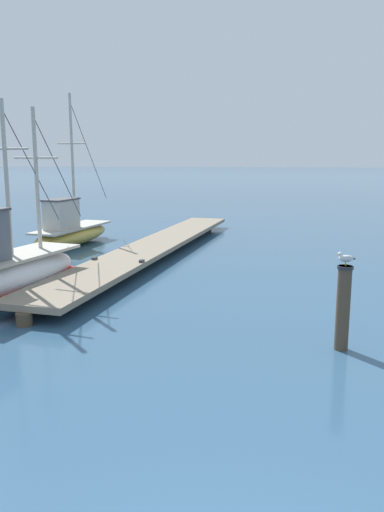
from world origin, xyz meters
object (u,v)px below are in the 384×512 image
at_px(mooring_piling, 343,306).
at_px(perched_seagull, 346,258).
at_px(fishing_boat_1, 3,271).
at_px(fishing_boat_0, 70,230).

relative_size(mooring_piling, perched_seagull, 4.33).
bearing_deg(fishing_boat_1, fishing_boat_0, 101.05).
relative_size(fishing_boat_1, mooring_piling, 3.81).
relative_size(fishing_boat_1, perched_seagull, 16.49).
distance_m(fishing_boat_1, mooring_piling, 8.64).
height_order(fishing_boat_1, perched_seagull, fishing_boat_1).
relative_size(fishing_boat_0, fishing_boat_1, 0.99).
bearing_deg(perched_seagull, fishing_boat_0, 133.85).
relative_size(fishing_boat_0, perched_seagull, 16.34).
bearing_deg(fishing_boat_1, perched_seagull, -15.46).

